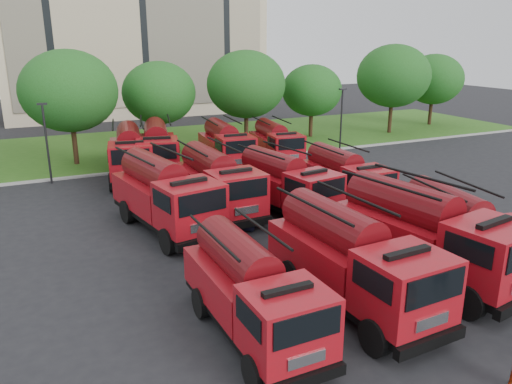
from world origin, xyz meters
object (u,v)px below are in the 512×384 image
Objects in this scene: fire_truck_7 at (344,177)px; fire_truck_8 at (130,154)px; fire_truck_5 at (217,183)px; fire_truck_6 at (285,184)px; fire_truck_4 at (165,195)px; fire_truck_11 at (276,143)px; fire_truck_2 at (425,234)px; fire_truck_9 at (157,149)px; firefighter_4 at (248,231)px; firefighter_5 at (426,217)px; fire_truck_3 at (462,230)px; fire_truck_0 at (251,290)px; fire_truck_10 at (226,145)px; fire_truck_1 at (351,259)px.

fire_truck_8 is at bearing 134.41° from fire_truck_7.
fire_truck_5 is 3.58m from fire_truck_6.
fire_truck_11 is (11.04, 9.95, -0.26)m from fire_truck_4.
fire_truck_2 reaches higher than fire_truck_7.
fire_truck_7 is 14.06m from fire_truck_8.
firefighter_4 is at bearing -71.38° from fire_truck_9.
fire_truck_9 is at bearing 22.09° from fire_truck_8.
fire_truck_6 is at bearing -19.81° from firefighter_5.
fire_truck_6 reaches higher than fire_truck_3.
fire_truck_0 is at bearing -112.15° from fire_truck_11.
firefighter_4 is at bearing -165.29° from fire_truck_7.
fire_truck_6 is 10.42m from fire_truck_10.
fire_truck_5 is at bearing -62.56° from fire_truck_8.
fire_truck_8 is at bearing -155.10° from fire_truck_9.
fire_truck_11 is 4.30× the size of firefighter_5.
fire_truck_10 is 3.74× the size of firefighter_4.
fire_truck_9 is 8.83m from fire_truck_11.
fire_truck_8 reaches higher than fire_truck_3.
fire_truck_1 is 20.05m from fire_truck_9.
fire_truck_3 is at bearing 161.34° from firefighter_4.
fire_truck_4 is 4.17× the size of firefighter_4.
fire_truck_8 is at bearing -172.98° from fire_truck_10.
fire_truck_9 is at bearing 96.18° from fire_truck_2.
fire_truck_4 is at bearing 108.61° from fire_truck_1.
fire_truck_4 reaches higher than firefighter_5.
fire_truck_7 is at bearing 65.15° from fire_truck_2.
fire_truck_2 is 5.21× the size of firefighter_5.
firefighter_4 is (3.45, -1.93, -1.74)m from fire_truck_4.
fire_truck_9 reaches higher than firefighter_4.
fire_truck_6 is (-3.34, 8.77, 0.04)m from fire_truck_3.
fire_truck_6 is 3.72m from firefighter_4.
fire_truck_6 is at bearing -12.20° from fire_truck_4.
firefighter_5 is at bearing -30.94° from fire_truck_5.
fire_truck_2 is 11.91m from fire_truck_4.
fire_truck_5 is 0.93× the size of fire_truck_9.
fire_truck_8 is 1.09× the size of fire_truck_10.
fire_truck_9 reaches higher than fire_truck_5.
fire_truck_1 is 19.89m from fire_truck_8.
fire_truck_1 is 7.96m from firefighter_4.
fire_truck_8 is at bearing 105.28° from fire_truck_5.
fire_truck_9 is (-7.47, 19.27, 0.20)m from fire_truck_3.
fire_truck_5 is (-0.77, 10.86, -0.02)m from fire_truck_1.
fire_truck_6 is 11.76m from fire_truck_8.
fire_truck_5 is (3.07, 1.16, -0.07)m from fire_truck_4.
fire_truck_1 is 0.95× the size of fire_truck_9.
firefighter_5 is at bearing 29.54° from fire_truck_1.
fire_truck_5 is (-6.64, 10.15, 0.14)m from fire_truck_3.
fire_truck_6 reaches higher than firefighter_4.
firefighter_4 is at bearing -65.16° from fire_truck_8.
fire_truck_9 is (-1.61, 19.98, 0.04)m from fire_truck_1.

